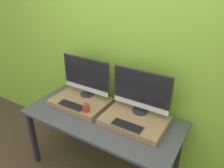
% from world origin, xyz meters
% --- Properties ---
extents(wall_back, '(8.00, 0.04, 2.60)m').
position_xyz_m(wall_back, '(0.00, 0.81, 1.30)').
color(wall_back, '#8CC638').
rests_on(wall_back, ground_plane).
extents(workbench, '(1.67, 0.74, 0.76)m').
position_xyz_m(workbench, '(0.00, 0.37, 0.68)').
color(workbench, '#47474C').
rests_on(workbench, ground_plane).
extents(wooden_riser_left, '(0.63, 0.44, 0.07)m').
position_xyz_m(wooden_riser_left, '(-0.34, 0.46, 0.79)').
color(wooden_riser_left, '#99754C').
rests_on(wooden_riser_left, workbench).
extents(monitor_left, '(0.61, 0.17, 0.46)m').
position_xyz_m(monitor_left, '(-0.34, 0.58, 1.07)').
color(monitor_left, '#282828').
rests_on(monitor_left, wooden_riser_left).
extents(keyboard_left, '(0.30, 0.11, 0.01)m').
position_xyz_m(keyboard_left, '(-0.34, 0.30, 0.83)').
color(keyboard_left, '#2D2D2D').
rests_on(keyboard_left, wooden_riser_left).
extents(mug, '(0.07, 0.07, 0.08)m').
position_xyz_m(mug, '(-0.14, 0.30, 0.87)').
color(mug, '#9E332D').
rests_on(mug, wooden_riser_left).
extents(wooden_riser_right, '(0.63, 0.44, 0.07)m').
position_xyz_m(wooden_riser_right, '(0.34, 0.46, 0.79)').
color(wooden_riser_right, '#99754C').
rests_on(wooden_riser_right, workbench).
extents(monitor_right, '(0.61, 0.17, 0.46)m').
position_xyz_m(monitor_right, '(0.34, 0.58, 1.07)').
color(monitor_right, '#282828').
rests_on(monitor_right, wooden_riser_right).
extents(keyboard_right, '(0.30, 0.11, 0.01)m').
position_xyz_m(keyboard_right, '(0.34, 0.30, 0.83)').
color(keyboard_right, '#2D2D2D').
rests_on(keyboard_right, wooden_riser_right).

